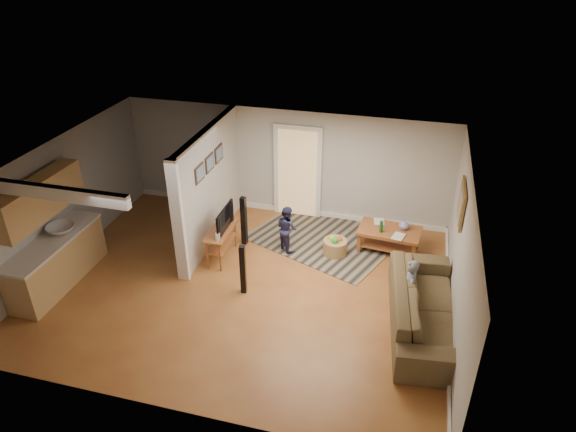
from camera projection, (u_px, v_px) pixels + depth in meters
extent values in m
plane|color=brown|center=(245.00, 285.00, 9.77)|extent=(7.50, 7.50, 0.00)
cube|color=#B8B6B0|center=(286.00, 163.00, 11.67)|extent=(7.50, 0.04, 2.50)
cube|color=#B8B6B0|center=(60.00, 204.00, 9.98)|extent=(0.04, 6.00, 2.50)
cube|color=#B8B6B0|center=(461.00, 259.00, 8.32)|extent=(0.04, 6.00, 2.50)
cube|color=white|center=(239.00, 164.00, 8.53)|extent=(7.50, 6.00, 0.04)
cube|color=#B8B6B0|center=(211.00, 186.00, 10.63)|extent=(0.15, 3.10, 2.50)
cube|color=white|center=(178.00, 223.00, 9.33)|extent=(0.22, 0.10, 2.50)
cube|color=white|center=(285.00, 209.00, 12.23)|extent=(7.50, 0.04, 0.12)
cube|color=white|center=(448.00, 315.00, 8.92)|extent=(0.04, 6.00, 0.12)
cube|color=#D8B272|center=(298.00, 174.00, 11.65)|extent=(0.90, 0.06, 2.10)
cube|color=tan|center=(57.00, 263.00, 9.63)|extent=(0.60, 2.20, 0.90)
cube|color=beige|center=(52.00, 241.00, 9.40)|extent=(0.64, 2.24, 0.05)
cube|color=tan|center=(39.00, 199.00, 8.97)|extent=(0.35, 2.00, 0.70)
imported|color=silver|center=(62.00, 232.00, 9.64)|extent=(0.54, 0.54, 0.19)
cube|color=#332316|center=(199.00, 173.00, 9.77)|extent=(0.03, 0.40, 0.34)
cube|color=#332316|center=(209.00, 163.00, 10.19)|extent=(0.03, 0.40, 0.34)
cube|color=#332316|center=(219.00, 154.00, 10.61)|extent=(0.03, 0.40, 0.34)
cube|color=olive|center=(462.00, 203.00, 8.92)|extent=(0.04, 0.90, 0.68)
cube|color=black|center=(323.00, 238.00, 11.22)|extent=(3.49, 3.06, 0.01)
imported|color=#413B20|center=(422.00, 326.00, 8.77)|extent=(1.39, 2.88, 0.81)
cube|color=brown|center=(390.00, 231.00, 10.60)|extent=(1.33, 0.85, 0.06)
cube|color=silver|center=(390.00, 231.00, 10.60)|extent=(0.83, 0.52, 0.02)
cube|color=brown|center=(388.00, 243.00, 10.75)|extent=(1.21, 0.74, 0.03)
cube|color=brown|center=(359.00, 243.00, 10.64)|extent=(0.08, 0.08, 0.46)
cube|color=brown|center=(413.00, 253.00, 10.30)|extent=(0.08, 0.08, 0.46)
cube|color=brown|center=(365.00, 229.00, 11.12)|extent=(0.08, 0.08, 0.46)
cube|color=brown|center=(417.00, 238.00, 10.79)|extent=(0.08, 0.08, 0.46)
imported|color=navy|center=(404.00, 229.00, 10.61)|extent=(0.23, 0.23, 0.22)
cylinder|color=#124F19|center=(381.00, 227.00, 10.44)|extent=(0.07, 0.07, 0.25)
imported|color=#998C4C|center=(374.00, 222.00, 10.85)|extent=(0.25, 0.31, 0.03)
imported|color=#66594C|center=(393.00, 236.00, 10.38)|extent=(0.30, 0.36, 0.02)
cube|color=brown|center=(221.00, 230.00, 10.27)|extent=(0.41, 1.07, 0.04)
cube|color=brown|center=(222.00, 243.00, 10.41)|extent=(0.37, 0.98, 0.03)
cylinder|color=brown|center=(207.00, 255.00, 10.06)|extent=(0.04, 0.04, 0.66)
cylinder|color=brown|center=(224.00, 231.00, 10.84)|extent=(0.04, 0.04, 0.66)
cylinder|color=brown|center=(220.00, 257.00, 10.01)|extent=(0.04, 0.04, 0.66)
cylinder|color=brown|center=(236.00, 233.00, 10.78)|extent=(0.04, 0.04, 0.66)
imported|color=black|center=(222.00, 229.00, 10.25)|extent=(0.12, 0.86, 0.49)
cylinder|color=white|center=(218.00, 237.00, 9.86)|extent=(0.09, 0.09, 0.16)
cube|color=black|center=(243.00, 269.00, 9.34)|extent=(0.11, 0.11, 1.02)
cube|color=black|center=(244.00, 221.00, 10.78)|extent=(0.12, 0.12, 1.11)
cylinder|color=#91643E|center=(335.00, 247.00, 10.62)|extent=(0.49, 0.49, 0.32)
sphere|color=red|center=(339.00, 240.00, 10.56)|extent=(0.15, 0.15, 0.15)
sphere|color=gold|center=(332.00, 239.00, 10.56)|extent=(0.15, 0.15, 0.15)
sphere|color=green|center=(335.00, 240.00, 10.46)|extent=(0.15, 0.15, 0.15)
imported|color=slate|center=(405.00, 314.00, 9.03)|extent=(0.34, 0.45, 1.12)
imported|color=#202244|center=(287.00, 249.00, 10.86)|extent=(0.62, 0.61, 1.00)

